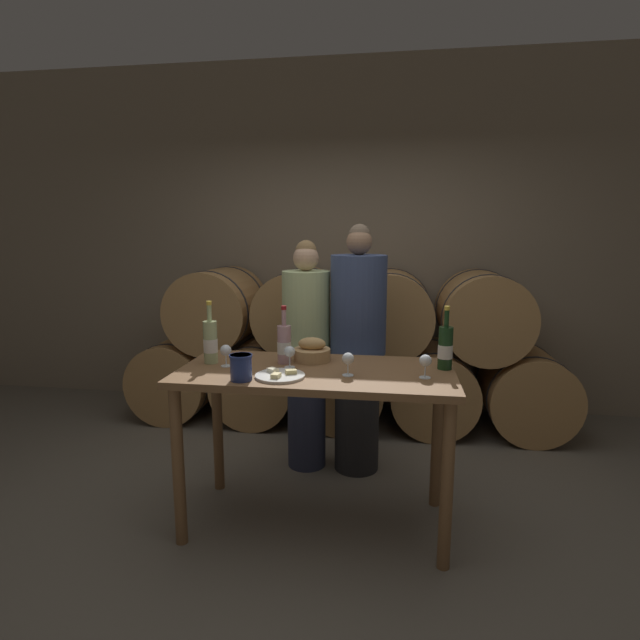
{
  "coord_description": "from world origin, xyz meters",
  "views": [
    {
      "loc": [
        0.41,
        -2.62,
        1.66
      ],
      "look_at": [
        0.0,
        0.14,
        1.17
      ],
      "focal_mm": 28.0,
      "sensor_mm": 36.0,
      "label": 1
    }
  ],
  "objects": [
    {
      "name": "bread_basket",
      "position": [
        -0.05,
        0.19,
        0.97
      ],
      "size": [
        0.22,
        0.22,
        0.14
      ],
      "color": "tan",
      "rests_on": "tasting_table"
    },
    {
      "name": "blue_crock",
      "position": [
        -0.34,
        -0.26,
        0.99
      ],
      "size": [
        0.12,
        0.12,
        0.13
      ],
      "color": "navy",
      "rests_on": "tasting_table"
    },
    {
      "name": "wine_glass_left",
      "position": [
        -0.15,
        0.01,
        1.0
      ],
      "size": [
        0.06,
        0.06,
        0.12
      ],
      "color": "white",
      "rests_on": "tasting_table"
    },
    {
      "name": "wine_glass_far_left",
      "position": [
        -0.51,
        -0.01,
        1.0
      ],
      "size": [
        0.06,
        0.06,
        0.12
      ],
      "color": "white",
      "rests_on": "tasting_table"
    },
    {
      "name": "wine_bottle_white",
      "position": [
        -0.62,
        0.05,
        1.04
      ],
      "size": [
        0.08,
        0.08,
        0.36
      ],
      "color": "#ADBC7F",
      "rests_on": "tasting_table"
    },
    {
      "name": "barrel_stack",
      "position": [
        -0.0,
        1.61,
        0.63
      ],
      "size": [
        3.75,
        0.83,
        1.35
      ],
      "color": "#A87A47",
      "rests_on": "ground_plane"
    },
    {
      "name": "person_left",
      "position": [
        -0.18,
        0.71,
        0.82
      ],
      "size": [
        0.33,
        0.33,
        1.61
      ],
      "color": "#2D334C",
      "rests_on": "ground_plane"
    },
    {
      "name": "wine_glass_right",
      "position": [
        0.58,
        -0.08,
        1.0
      ],
      "size": [
        0.06,
        0.06,
        0.12
      ],
      "color": "white",
      "rests_on": "tasting_table"
    },
    {
      "name": "tasting_table",
      "position": [
        0.0,
        0.0,
        0.78
      ],
      "size": [
        1.5,
        0.72,
        0.92
      ],
      "color": "brown",
      "rests_on": "ground_plane"
    },
    {
      "name": "cheese_plate",
      "position": [
        -0.16,
        -0.18,
        0.93
      ],
      "size": [
        0.26,
        0.26,
        0.04
      ],
      "color": "white",
      "rests_on": "tasting_table"
    },
    {
      "name": "wine_bottle_rose",
      "position": [
        -0.2,
        0.1,
        1.03
      ],
      "size": [
        0.08,
        0.08,
        0.33
      ],
      "color": "#BC8E93",
      "rests_on": "tasting_table"
    },
    {
      "name": "ground_plane",
      "position": [
        0.0,
        0.0,
        0.0
      ],
      "size": [
        10.0,
        10.0,
        0.0
      ],
      "primitive_type": "plane",
      "color": "#665E51"
    },
    {
      "name": "wine_bottle_red",
      "position": [
        0.7,
        0.11,
        1.04
      ],
      "size": [
        0.08,
        0.08,
        0.35
      ],
      "color": "#193819",
      "rests_on": "tasting_table"
    },
    {
      "name": "person_right",
      "position": [
        0.18,
        0.71,
        0.86
      ],
      "size": [
        0.38,
        0.38,
        1.71
      ],
      "color": "#232326",
      "rests_on": "ground_plane"
    },
    {
      "name": "wine_glass_center",
      "position": [
        0.18,
        -0.1,
        1.0
      ],
      "size": [
        0.06,
        0.06,
        0.12
      ],
      "color": "white",
      "rests_on": "tasting_table"
    },
    {
      "name": "stone_wall_back",
      "position": [
        0.0,
        2.14,
        1.6
      ],
      "size": [
        10.0,
        0.12,
        3.2
      ],
      "color": "gray",
      "rests_on": "ground_plane"
    }
  ]
}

